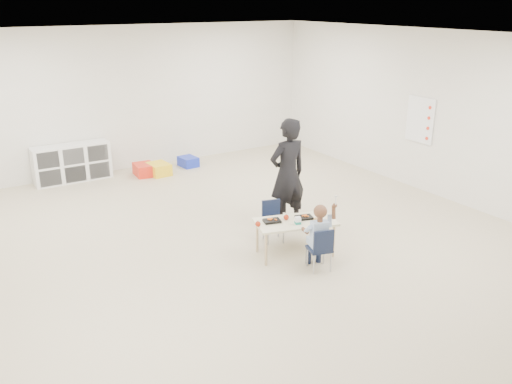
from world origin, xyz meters
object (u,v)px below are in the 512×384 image
child (320,236)px  adult (288,174)px  chair_near (319,248)px  table (295,237)px  cubby_shelf (72,163)px

child → adult: (0.43, 1.33, 0.38)m
chair_near → adult: size_ratio=0.35×
table → child: (0.01, -0.51, 0.21)m
cubby_shelf → adult: bearing=-61.3°
table → adult: (0.44, 0.83, 0.59)m
table → child: size_ratio=1.27×
chair_near → cubby_shelf: bearing=124.1°
table → adult: bearing=77.8°
chair_near → cubby_shelf: cubby_shelf is taller
table → child: bearing=-72.8°
chair_near → adult: adult is taller
cubby_shelf → chair_near: bearing=-71.9°
adult → chair_near: bearing=70.9°
table → cubby_shelf: size_ratio=0.83×
child → cubby_shelf: child is taller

